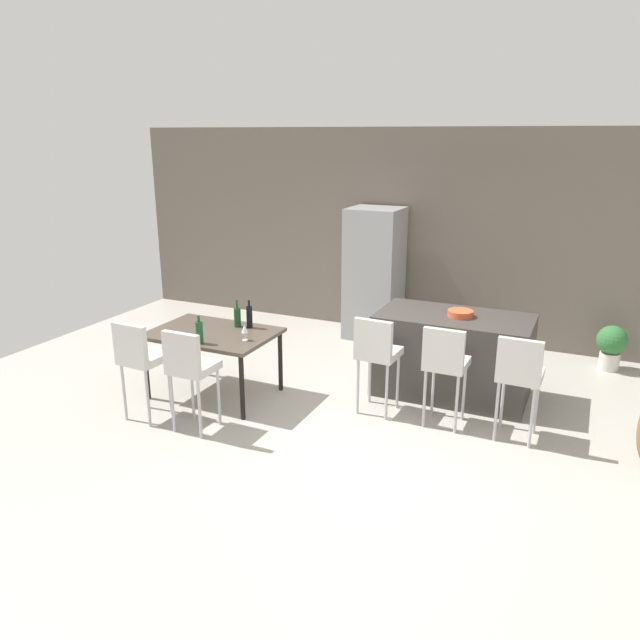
% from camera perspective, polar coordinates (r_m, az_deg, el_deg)
% --- Properties ---
extents(ground_plane, '(10.00, 10.00, 0.00)m').
position_cam_1_polar(ground_plane, '(6.44, 5.03, -8.92)').
color(ground_plane, '#ADA89E').
extents(back_wall, '(10.00, 0.12, 2.90)m').
position_cam_1_polar(back_wall, '(8.70, 11.89, 7.70)').
color(back_wall, '#665B51').
rests_on(back_wall, ground_plane).
extents(kitchen_island, '(1.65, 0.88, 0.92)m').
position_cam_1_polar(kitchen_island, '(6.92, 12.30, -3.23)').
color(kitchen_island, '#383330').
rests_on(kitchen_island, ground_plane).
extents(bar_chair_left, '(0.42, 0.42, 1.05)m').
position_cam_1_polar(bar_chair_left, '(6.24, 5.33, -2.84)').
color(bar_chair_left, beige).
rests_on(bar_chair_left, ground_plane).
extents(bar_chair_middle, '(0.40, 0.40, 1.05)m').
position_cam_1_polar(bar_chair_middle, '(6.06, 11.65, -3.75)').
color(bar_chair_middle, beige).
rests_on(bar_chair_middle, ground_plane).
extents(bar_chair_right, '(0.41, 0.41, 1.05)m').
position_cam_1_polar(bar_chair_right, '(5.96, 18.19, -4.64)').
color(bar_chair_right, beige).
rests_on(bar_chair_right, ground_plane).
extents(dining_table, '(1.34, 0.94, 0.74)m').
position_cam_1_polar(dining_table, '(6.77, -10.00, -1.61)').
color(dining_table, '#4C4238').
rests_on(dining_table, ground_plane).
extents(dining_chair_near, '(0.42, 0.42, 1.05)m').
position_cam_1_polar(dining_chair_near, '(6.33, -16.55, -3.19)').
color(dining_chair_near, beige).
rests_on(dining_chair_near, ground_plane).
extents(dining_chair_far, '(0.40, 0.40, 1.05)m').
position_cam_1_polar(dining_chair_far, '(5.97, -12.12, -4.11)').
color(dining_chair_far, beige).
rests_on(dining_chair_far, ground_plane).
extents(wine_bottle_inner, '(0.08, 0.08, 0.29)m').
position_cam_1_polar(wine_bottle_inner, '(6.37, -11.23, -1.13)').
color(wine_bottle_inner, '#194723').
rests_on(wine_bottle_inner, dining_table).
extents(wine_bottle_near, '(0.08, 0.08, 0.31)m').
position_cam_1_polar(wine_bottle_near, '(6.85, -7.74, 0.30)').
color(wine_bottle_near, '#194723').
rests_on(wine_bottle_near, dining_table).
extents(wine_bottle_middle, '(0.07, 0.07, 0.32)m').
position_cam_1_polar(wine_bottle_middle, '(6.79, -6.63, 0.32)').
color(wine_bottle_middle, black).
rests_on(wine_bottle_middle, dining_table).
extents(wine_glass_left, '(0.07, 0.07, 0.17)m').
position_cam_1_polar(wine_glass_left, '(6.39, -7.07, -0.84)').
color(wine_glass_left, silver).
rests_on(wine_glass_left, dining_table).
extents(refrigerator, '(0.72, 0.68, 1.84)m').
position_cam_1_polar(refrigerator, '(8.63, 5.10, 4.34)').
color(refrigerator, '#939699').
rests_on(refrigerator, ground_plane).
extents(fruit_bowl, '(0.27, 0.27, 0.07)m').
position_cam_1_polar(fruit_bowl, '(6.73, 13.01, 0.60)').
color(fruit_bowl, '#C6512D').
rests_on(fruit_bowl, kitchen_island).
extents(potted_plant, '(0.36, 0.36, 0.56)m').
position_cam_1_polar(potted_plant, '(8.31, 25.62, -2.09)').
color(potted_plant, beige).
rests_on(potted_plant, ground_plane).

